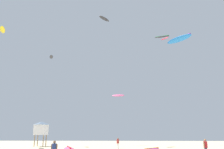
# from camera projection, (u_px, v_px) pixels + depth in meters

# --- Properties ---
(person_foreground) EXTENTS (0.52, 0.36, 1.57)m
(person_foreground) POSITION_uv_depth(u_px,v_px,m) (54.00, 149.00, 18.82)
(person_foreground) COLOR silver
(person_foreground) RESTS_ON ground
(person_left) EXTENTS (0.35, 0.50, 1.54)m
(person_left) POSITION_uv_depth(u_px,v_px,m) (118.00, 142.00, 33.97)
(person_left) COLOR silver
(person_left) RESTS_ON ground
(person_right) EXTENTS (0.45, 0.37, 1.63)m
(person_right) POSITION_uv_depth(u_px,v_px,m) (206.00, 146.00, 22.67)
(person_right) COLOR navy
(person_right) RESTS_ON ground
(kite_grounded_near) EXTENTS (2.48, 4.44, 0.50)m
(kite_grounded_near) POSITION_uv_depth(u_px,v_px,m) (69.00, 149.00, 30.38)
(kite_grounded_near) COLOR #E5598C
(kite_grounded_near) RESTS_ON ground
(lifeguard_tower) EXTENTS (2.30, 2.30, 4.15)m
(lifeguard_tower) POSITION_uv_depth(u_px,v_px,m) (41.00, 128.00, 41.24)
(lifeguard_tower) COLOR #8C704C
(lifeguard_tower) RESTS_ON ground
(kite_aloft_0) EXTENTS (2.02, 2.14, 0.55)m
(kite_aloft_0) POSITION_uv_depth(u_px,v_px,m) (165.00, 39.00, 57.74)
(kite_aloft_0) COLOR red
(kite_aloft_1) EXTENTS (3.35, 1.82, 0.58)m
(kite_aloft_1) POSITION_uv_depth(u_px,v_px,m) (162.00, 37.00, 53.38)
(kite_aloft_1) COLOR #2D2D33
(kite_aloft_2) EXTENTS (3.73, 4.18, 0.67)m
(kite_aloft_2) POSITION_uv_depth(u_px,v_px,m) (179.00, 39.00, 35.64)
(kite_aloft_2) COLOR blue
(kite_aloft_4) EXTENTS (2.34, 2.92, 0.35)m
(kite_aloft_4) POSITION_uv_depth(u_px,v_px,m) (104.00, 19.00, 47.88)
(kite_aloft_4) COLOR #2D2D33
(kite_aloft_5) EXTENTS (2.17, 3.27, 0.43)m
(kite_aloft_5) POSITION_uv_depth(u_px,v_px,m) (2.00, 30.00, 43.24)
(kite_aloft_5) COLOR yellow
(kite_aloft_6) EXTENTS (1.22, 2.25, 0.28)m
(kite_aloft_6) POSITION_uv_depth(u_px,v_px,m) (51.00, 57.00, 44.82)
(kite_aloft_6) COLOR #2D2D33
(kite_aloft_7) EXTENTS (2.48, 0.92, 0.61)m
(kite_aloft_7) POSITION_uv_depth(u_px,v_px,m) (118.00, 95.00, 46.52)
(kite_aloft_7) COLOR #E5598C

